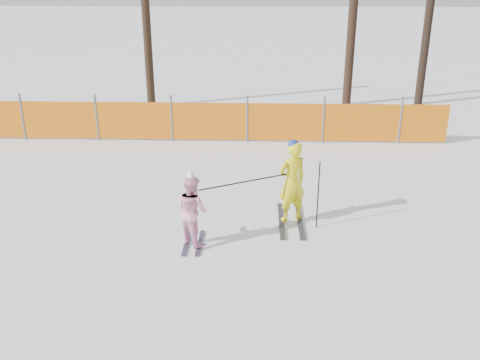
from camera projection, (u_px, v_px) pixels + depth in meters
name	position (u px, v px, depth m)	size (l,w,h in m)	color
ground	(239.00, 247.00, 8.89)	(120.00, 120.00, 0.00)	white
adult	(292.00, 182.00, 9.49)	(0.65, 1.46, 1.57)	black
child	(192.00, 209.00, 8.76)	(0.73, 0.89, 1.38)	black
ski_poles	(276.00, 188.00, 9.17)	(2.04, 0.80, 1.23)	black
safety_fence	(155.00, 121.00, 14.16)	(15.26, 0.06, 1.25)	#595960
tree_trunks	(318.00, 18.00, 17.06)	(9.29, 0.89, 5.87)	black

